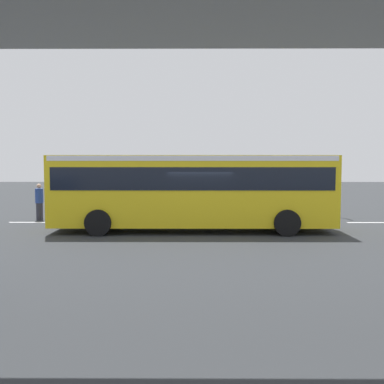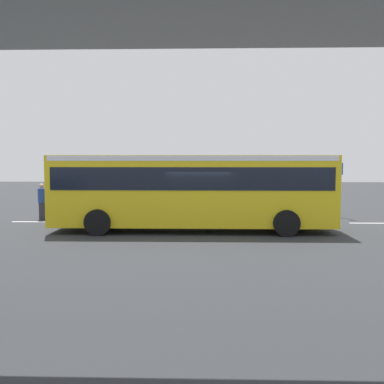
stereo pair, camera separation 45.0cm
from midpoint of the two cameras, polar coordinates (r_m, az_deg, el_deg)
ground at (r=18.68m, az=1.62°, el=-5.04°), size 80.00×80.00×0.00m
city_bus at (r=18.69m, az=0.72°, el=0.78°), size 11.54×2.85×3.15m
pedestrian at (r=23.34m, az=-17.92°, el=-1.19°), size 0.38×0.38×1.79m
traffic_sign at (r=24.24m, az=18.78°, el=1.36°), size 0.08×0.60×2.80m
lane_dash_leftmost at (r=22.79m, az=22.22°, el=-3.67°), size 2.00×0.20×0.01m
lane_dash_left at (r=21.71m, az=12.27°, el=-3.83°), size 2.00×0.20×0.01m
lane_dash_centre at (r=21.34m, az=1.63°, el=-3.87°), size 2.00×0.20×0.01m
lane_dash_right at (r=21.72m, az=-9.01°, el=-3.78°), size 2.00×0.20×0.01m
lane_dash_rightmost at (r=22.80m, az=-18.96°, el=-3.58°), size 2.00×0.20×0.01m
pedestrian_overpass at (r=6.92m, az=1.59°, el=19.06°), size 25.88×2.60×6.52m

